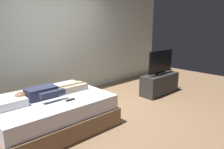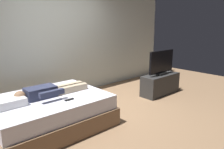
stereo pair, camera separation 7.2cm
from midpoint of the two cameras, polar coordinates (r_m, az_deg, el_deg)
The scene contains 8 objects.
ground_plane at distance 4.14m, azimuth -3.04°, elevation -11.04°, with size 10.00×10.00×0.00m, color #8C6B4C.
back_wall at distance 5.32m, azimuth -11.30°, elevation 9.83°, with size 6.40×0.10×2.80m, color silver.
bed at distance 3.77m, azimuth -16.92°, elevation -9.82°, with size 1.90×1.47×0.54m.
pillow at distance 3.45m, azimuth -26.79°, elevation -6.92°, with size 0.48×0.34×0.12m, color white.
person at distance 3.68m, azimuth -17.11°, elevation -4.43°, with size 1.26×0.46×0.18m.
remote at distance 3.43m, azimuth -11.73°, elevation -6.69°, with size 0.15×0.04×0.02m, color black.
tv_stand at distance 5.43m, azimuth 12.29°, elevation -2.51°, with size 1.10×0.40×0.50m, color #2D2D2D.
tv at distance 5.31m, azimuth 12.58°, elevation 3.06°, with size 0.88×0.20×0.59m.
Camera 1 is at (-2.43, -2.87, 1.72)m, focal length 33.98 mm.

